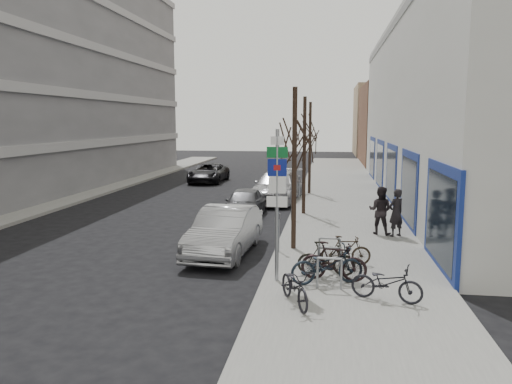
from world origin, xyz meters
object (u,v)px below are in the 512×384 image
(bike_rack, at_px, (329,258))
(meter_back, at_px, (299,186))
(lane_car, at_px, (209,173))
(pedestrian_far, at_px, (380,210))
(bike_mid_inner, at_px, (326,258))
(bike_near_right, at_px, (334,261))
(meter_mid, at_px, (292,202))
(parked_car_mid, at_px, (245,203))
(bike_mid_curb, at_px, (327,262))
(parked_car_front, at_px, (225,231))
(tree_far, at_px, (310,126))
(tree_near, at_px, (295,130))
(tree_mid, at_px, (305,128))
(bike_far_curb, at_px, (387,280))
(highway_sign_pole, at_px, (277,196))
(bike_near_left, at_px, (295,283))
(bike_far_inner, at_px, (346,250))
(parked_car_back, at_px, (278,187))
(meter_front, at_px, (279,229))
(pedestrian_near, at_px, (396,213))

(bike_rack, height_order, meter_back, meter_back)
(lane_car, xyz_separation_m, pedestrian_far, (10.58, -16.05, 0.39))
(bike_mid_inner, bearing_deg, bike_near_right, -153.04)
(bike_mid_inner, distance_m, pedestrian_far, 5.84)
(meter_mid, bearing_deg, parked_car_mid, 158.33)
(bike_near_right, distance_m, bike_mid_curb, 0.35)
(parked_car_mid, relative_size, pedestrian_far, 2.14)
(bike_near_right, distance_m, pedestrian_far, 6.17)
(parked_car_front, relative_size, pedestrian_far, 2.56)
(tree_far, relative_size, bike_near_right, 3.08)
(bike_rack, height_order, bike_mid_curb, bike_mid_curb)
(pedestrian_far, bearing_deg, parked_car_mid, -11.49)
(meter_mid, xyz_separation_m, bike_mid_inner, (1.57, -7.89, -0.28))
(tree_near, distance_m, bike_mid_inner, 4.65)
(tree_near, bearing_deg, tree_mid, 90.00)
(bike_far_curb, xyz_separation_m, pedestrian_far, (0.53, 7.24, 0.40))
(tree_far, distance_m, pedestrian_far, 11.27)
(highway_sign_pole, xyz_separation_m, tree_near, (0.20, 3.51, 1.65))
(pedestrian_far, bearing_deg, bike_near_left, 89.39)
(meter_mid, relative_size, meter_back, 1.00)
(highway_sign_pole, relative_size, bike_near_right, 2.35)
(tree_mid, relative_size, bike_mid_inner, 3.40)
(bike_far_inner, height_order, parked_car_front, parked_car_front)
(bike_near_right, relative_size, parked_car_mid, 0.45)
(bike_near_right, bearing_deg, meter_mid, 18.12)
(parked_car_back, distance_m, pedestrian_far, 9.37)
(meter_mid, distance_m, meter_back, 5.50)
(bike_far_curb, bearing_deg, meter_front, 52.80)
(pedestrian_near, bearing_deg, parked_car_front, -9.80)
(bike_far_curb, bearing_deg, meter_back, 28.15)
(bike_near_right, xyz_separation_m, bike_far_inner, (0.37, 1.53, -0.09))
(parked_car_mid, bearing_deg, meter_mid, -21.53)
(bike_rack, bearing_deg, bike_near_right, -74.23)
(highway_sign_pole, xyz_separation_m, parked_car_back, (-1.45, 14.19, -1.63))
(bike_mid_curb, distance_m, bike_far_inner, 1.91)
(meter_front, height_order, bike_far_curb, meter_front)
(parked_car_mid, height_order, pedestrian_near, pedestrian_near)
(tree_mid, xyz_separation_m, bike_mid_inner, (1.12, -9.39, -3.46))
(meter_back, bearing_deg, bike_near_left, -86.88)
(parked_car_back, xyz_separation_m, pedestrian_far, (4.73, -8.09, 0.24))
(bike_rack, xyz_separation_m, tree_far, (-1.20, 15.90, 3.44))
(bike_near_left, xyz_separation_m, pedestrian_near, (3.22, 7.52, 0.37))
(highway_sign_pole, relative_size, lane_car, 0.86)
(meter_front, bearing_deg, meter_mid, 90.00)
(bike_near_right, height_order, pedestrian_far, pedestrian_far)
(meter_mid, distance_m, pedestrian_far, 4.28)
(tree_far, distance_m, parked_car_mid, 8.34)
(highway_sign_pole, bearing_deg, meter_mid, 91.68)
(highway_sign_pole, xyz_separation_m, tree_mid, (0.20, 10.01, 1.65))
(tree_mid, distance_m, meter_mid, 3.55)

